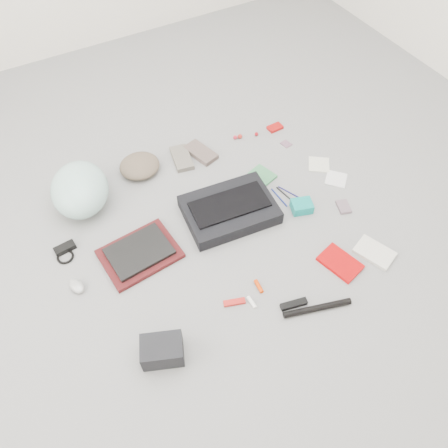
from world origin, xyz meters
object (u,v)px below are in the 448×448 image
messenger_bag (229,210)px  book_red (340,263)px  bike_helmet (80,189)px  camera_bag (162,350)px  laptop (139,251)px  accordion_wallet (302,206)px

messenger_bag → book_red: (0.32, -0.53, -0.03)m
bike_helmet → messenger_bag: bearing=-18.8°
camera_bag → book_red: camera_bag is taller
laptop → messenger_bag: bearing=-4.1°
messenger_bag → book_red: messenger_bag is taller
messenger_bag → accordion_wallet: (0.35, -0.16, -0.01)m
laptop → bike_helmet: 0.48m
laptop → accordion_wallet: 0.88m
book_red → bike_helmet: bearing=119.1°
bike_helmet → book_red: size_ratio=1.88×
messenger_bag → accordion_wallet: messenger_bag is taller
bike_helmet → book_red: bike_helmet is taller
messenger_bag → bike_helmet: 0.79m
laptop → bike_helmet: bearing=100.7°
laptop → camera_bag: camera_bag is taller
laptop → camera_bag: size_ratio=1.70×
laptop → book_red: size_ratio=1.50×
accordion_wallet → messenger_bag: bearing=173.5°
laptop → book_red: 0.98m
laptop → bike_helmet: (-0.13, 0.46, 0.08)m
bike_helmet → camera_bag: bearing=-72.6°
camera_bag → accordion_wallet: 1.04m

